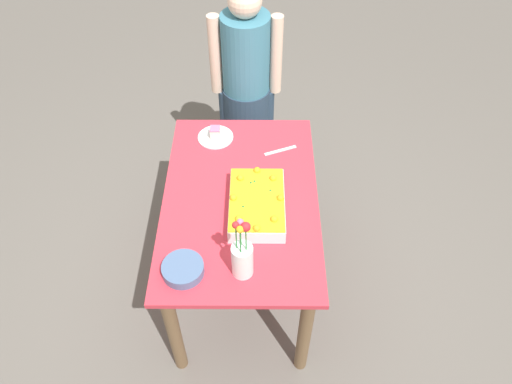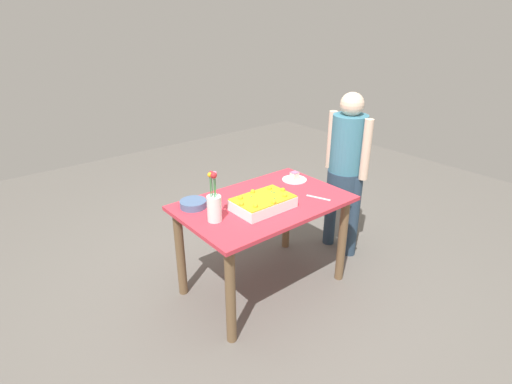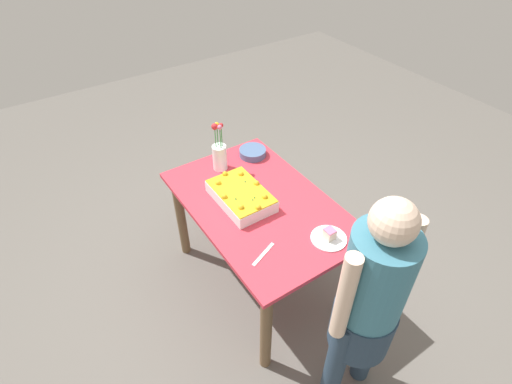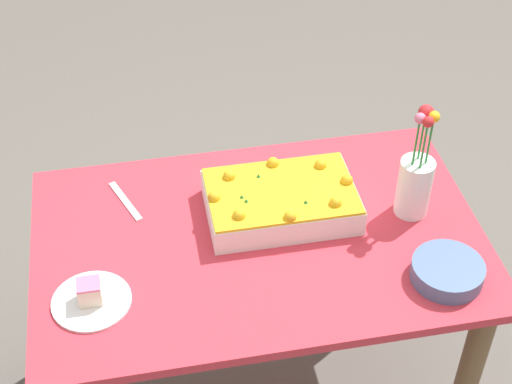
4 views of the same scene
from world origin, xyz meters
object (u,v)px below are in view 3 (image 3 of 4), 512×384
Objects in this scene: sheet_cake at (241,196)px; fruit_bowl at (253,152)px; serving_plate_with_slice at (329,237)px; person_standing at (368,303)px; cake_knife at (263,254)px; flower_vase at (220,155)px.

sheet_cake reaches higher than fruit_bowl.
serving_plate_with_slice is 1.07× the size of fruit_bowl.
fruit_bowl is 0.13× the size of person_standing.
sheet_cake is at bearing -156.19° from serving_plate_with_slice.
cake_knife is 0.62m from person_standing.
fruit_bowl is at bearing -10.69° from person_standing.
cake_knife is at bearing 19.80° from person_standing.
fruit_bowl is (-0.01, 0.28, -0.09)m from flower_vase.
sheet_cake is 2.21× the size of cake_knife.
cake_knife is 0.13× the size of person_standing.
flower_vase is at bearing -168.95° from serving_plate_with_slice.
cake_knife is at bearing -13.45° from flower_vase.
serving_plate_with_slice is at bearing 142.12° from cake_knife.
fruit_bowl is (-0.83, 0.47, 0.02)m from cake_knife.
fruit_bowl reaches higher than cake_knife.
sheet_cake is at bearing -9.57° from flower_vase.
person_standing is (0.58, 0.21, 0.08)m from cake_knife.
fruit_bowl is (-0.38, 0.34, -0.02)m from sheet_cake.
sheet_cake is 1.03m from person_standing.
sheet_cake reaches higher than cake_knife.
person_standing is (0.46, -0.17, 0.06)m from serving_plate_with_slice.
person_standing is at bearing -20.48° from serving_plate_with_slice.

